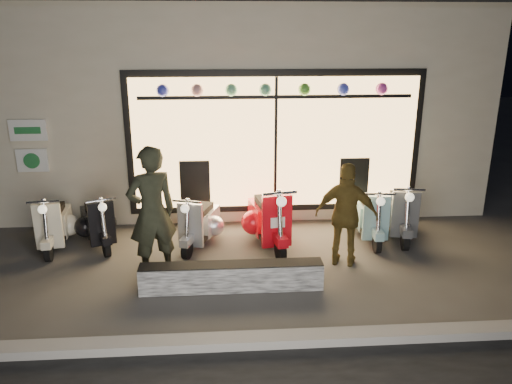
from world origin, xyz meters
TOP-DOWN VIEW (x-y plane):
  - ground at (0.00, 0.00)m, footprint 40.00×40.00m
  - kerb at (0.00, -2.00)m, footprint 40.00×0.25m
  - shop_building at (0.00, 4.98)m, footprint 10.20×6.23m
  - graffiti_barrier at (-0.09, -0.65)m, footprint 2.59×0.28m
  - scooter_silver at (-0.57, 1.06)m, footprint 0.69×1.30m
  - scooter_red at (0.57, 1.00)m, footprint 0.66×1.54m
  - scooter_black at (-2.38, 1.20)m, footprint 0.76×1.27m
  - scooter_cream at (-3.06, 1.17)m, footprint 0.52×1.34m
  - scooter_blue at (2.41, 1.14)m, footprint 0.50×1.37m
  - scooter_grey at (2.98, 1.22)m, footprint 0.62×1.43m
  - man at (-1.23, -0.08)m, footprint 0.86×0.74m
  - woman at (1.70, 0.05)m, footprint 1.04×0.70m

SIDE VIEW (x-z plane):
  - ground at x=0.00m, z-range 0.00..0.00m
  - kerb at x=0.00m, z-range 0.00..0.12m
  - graffiti_barrier at x=-0.09m, z-range 0.00..0.40m
  - scooter_black at x=-2.38m, z-range -0.09..0.84m
  - scooter_silver at x=-0.57m, z-range -0.09..0.84m
  - scooter_cream at x=-3.06m, z-range -0.09..0.86m
  - scooter_blue at x=2.41m, z-range -0.10..0.88m
  - scooter_grey at x=2.98m, z-range -0.10..0.92m
  - scooter_red at x=0.57m, z-range -0.11..0.99m
  - woman at x=1.70m, z-range 0.00..1.64m
  - man at x=-1.23m, z-range 0.00..1.99m
  - shop_building at x=0.00m, z-range 0.00..4.20m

